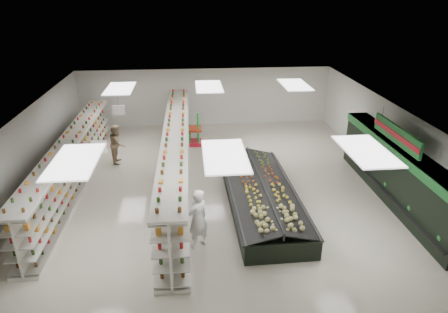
{
  "coord_description": "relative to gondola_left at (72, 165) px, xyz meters",
  "views": [
    {
      "loc": [
        -0.92,
        -13.96,
        7.49
      ],
      "look_at": [
        0.35,
        0.21,
        1.3
      ],
      "focal_mm": 32.0,
      "sensor_mm": 36.0,
      "label": 1
    }
  ],
  "objects": [
    {
      "name": "gondola_left",
      "position": [
        0.0,
        0.0,
        0.0
      ],
      "size": [
        0.88,
        11.31,
        1.96
      ],
      "rotation": [
        0.0,
        0.0,
        -0.0
      ],
      "color": "white",
      "rests_on": "floor"
    },
    {
      "name": "wall_back",
      "position": [
        5.6,
        7.2,
        0.7
      ],
      "size": [
        14.0,
        0.02,
        3.2
      ],
      "primitive_type": "cube",
      "color": "silver",
      "rests_on": "floor"
    },
    {
      "name": "produce_wall_case",
      "position": [
        12.13,
        -2.3,
        0.34
      ],
      "size": [
        0.93,
        8.0,
        2.2
      ],
      "color": "black",
      "rests_on": "floor"
    },
    {
      "name": "aisle_sign_far",
      "position": [
        1.8,
        1.2,
        1.85
      ],
      "size": [
        0.52,
        0.06,
        0.75
      ],
      "color": "white",
      "rests_on": "ceiling"
    },
    {
      "name": "wall_left",
      "position": [
        -1.4,
        -0.8,
        0.7
      ],
      "size": [
        0.02,
        16.0,
        3.2
      ],
      "primitive_type": "cube",
      "color": "silver",
      "rests_on": "floor"
    },
    {
      "name": "soda_endcap",
      "position": [
        4.63,
        4.08,
        -0.14
      ],
      "size": [
        1.25,
        0.87,
        1.57
      ],
      "rotation": [
        0.0,
        0.0,
        -0.03
      ],
      "color": "red",
      "rests_on": "floor"
    },
    {
      "name": "shopper_background",
      "position": [
        1.4,
        2.22,
        -0.01
      ],
      "size": [
        0.54,
        0.87,
        1.77
      ],
      "primitive_type": "imported",
      "rotation": [
        0.0,
        0.0,
        1.56
      ],
      "color": "#97845D",
      "rests_on": "floor"
    },
    {
      "name": "ceiling",
      "position": [
        5.6,
        -0.8,
        2.3
      ],
      "size": [
        14.0,
        16.0,
        0.02
      ],
      "primitive_type": "cube",
      "color": "white",
      "rests_on": "wall_back"
    },
    {
      "name": "hortifruti_banner",
      "position": [
        11.85,
        -2.3,
        1.75
      ],
      "size": [
        0.12,
        3.2,
        0.95
      ],
      "color": "#1C6A2C",
      "rests_on": "ceiling"
    },
    {
      "name": "gondola_center",
      "position": [
        4.1,
        -0.06,
        0.13
      ],
      "size": [
        1.05,
        12.97,
        2.25
      ],
      "rotation": [
        0.0,
        0.0,
        -0.01
      ],
      "color": "white",
      "rests_on": "floor"
    },
    {
      "name": "aisle_sign_near",
      "position": [
        1.8,
        -2.8,
        1.85
      ],
      "size": [
        0.52,
        0.06,
        0.75
      ],
      "color": "white",
      "rests_on": "ceiling"
    },
    {
      "name": "produce_island",
      "position": [
        7.17,
        -2.23,
        -0.45
      ],
      "size": [
        2.53,
        6.69,
        0.99
      ],
      "rotation": [
        0.0,
        0.0,
        0.02
      ],
      "color": "black",
      "rests_on": "floor"
    },
    {
      "name": "wall_front",
      "position": [
        5.6,
        -8.8,
        0.7
      ],
      "size": [
        14.0,
        0.02,
        3.2
      ],
      "primitive_type": "cube",
      "color": "silver",
      "rests_on": "floor"
    },
    {
      "name": "shopper_main",
      "position": [
        4.81,
        -4.46,
        0.08
      ],
      "size": [
        0.85,
        0.8,
        1.95
      ],
      "primitive_type": "imported",
      "rotation": [
        0.0,
        0.0,
        3.77
      ],
      "color": "silver",
      "rests_on": "floor"
    },
    {
      "name": "floor",
      "position": [
        5.6,
        -0.8,
        -0.9
      ],
      "size": [
        16.0,
        16.0,
        0.0
      ],
      "primitive_type": "plane",
      "color": "beige",
      "rests_on": "ground"
    },
    {
      "name": "wall_right",
      "position": [
        12.6,
        -0.8,
        0.7
      ],
      "size": [
        0.02,
        16.0,
        3.2
      ],
      "primitive_type": "cube",
      "color": "silver",
      "rests_on": "floor"
    }
  ]
}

